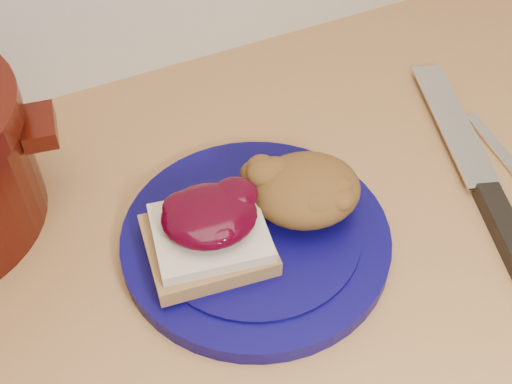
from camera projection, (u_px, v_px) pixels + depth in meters
name	position (u px, v px, depth m)	size (l,w,h in m)	color
plate	(256.00, 238.00, 0.61)	(0.26, 0.26, 0.02)	#090549
sandwich	(209.00, 231.00, 0.57)	(0.12, 0.11, 0.05)	olive
stuffing_mound	(306.00, 190.00, 0.61)	(0.10, 0.09, 0.05)	brown
chef_knife	(492.00, 201.00, 0.65)	(0.14, 0.33, 0.02)	black
butter_knife	(510.00, 163.00, 0.69)	(0.17, 0.01, 0.00)	silver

